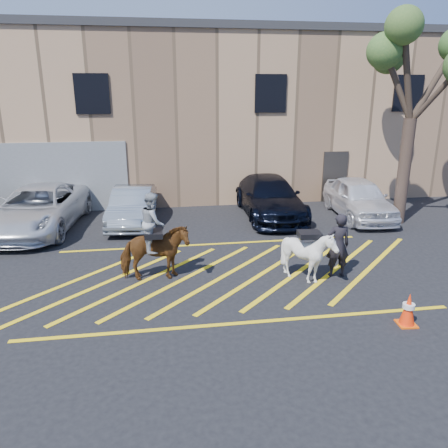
{
  "coord_description": "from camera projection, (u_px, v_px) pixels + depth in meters",
  "views": [
    {
      "loc": [
        -1.66,
        -10.93,
        4.82
      ],
      "look_at": [
        0.05,
        0.2,
        1.3
      ],
      "focal_mm": 35.0,
      "sensor_mm": 36.0,
      "label": 1
    }
  ],
  "objects": [
    {
      "name": "ground",
      "position": [
        223.0,
        271.0,
        11.99
      ],
      "size": [
        90.0,
        90.0,
        0.0
      ],
      "primitive_type": "plane",
      "color": "black",
      "rests_on": "ground"
    },
    {
      "name": "car_white_pickup",
      "position": [
        38.0,
        209.0,
        15.33
      ],
      "size": [
        3.11,
        5.75,
        1.53
      ],
      "primitive_type": "imported",
      "rotation": [
        0.0,
        0.0,
        -0.11
      ],
      "color": "silver",
      "rests_on": "ground"
    },
    {
      "name": "car_silver_sedan",
      "position": [
        133.0,
        206.0,
        16.05
      ],
      "size": [
        1.79,
        4.16,
        1.33
      ],
      "primitive_type": "imported",
      "rotation": [
        0.0,
        0.0,
        -0.1
      ],
      "color": "#939AA0",
      "rests_on": "ground"
    },
    {
      "name": "car_blue_suv",
      "position": [
        269.0,
        197.0,
        17.01
      ],
      "size": [
        2.15,
        5.18,
        1.5
      ],
      "primitive_type": "imported",
      "rotation": [
        0.0,
        0.0,
        -0.01
      ],
      "color": "black",
      "rests_on": "ground"
    },
    {
      "name": "car_white_suv",
      "position": [
        359.0,
        198.0,
        16.86
      ],
      "size": [
        2.09,
        4.53,
        1.5
      ],
      "primitive_type": "imported",
      "rotation": [
        0.0,
        0.0,
        -0.07
      ],
      "color": "white",
      "rests_on": "ground"
    },
    {
      "name": "handler",
      "position": [
        338.0,
        245.0,
        11.46
      ],
      "size": [
        0.65,
        0.45,
        1.73
      ],
      "primitive_type": "imported",
      "rotation": [
        0.0,
        0.0,
        3.09
      ],
      "color": "black",
      "rests_on": "ground"
    },
    {
      "name": "warehouse",
      "position": [
        188.0,
        112.0,
        22.21
      ],
      "size": [
        32.42,
        10.2,
        7.3
      ],
      "color": "tan",
      "rests_on": "ground"
    },
    {
      "name": "hatching_zone",
      "position": [
        225.0,
        276.0,
        11.71
      ],
      "size": [
        12.6,
        5.12,
        0.01
      ],
      "color": "yellow",
      "rests_on": "ground"
    },
    {
      "name": "mounted_bay",
      "position": [
        154.0,
        246.0,
        11.19
      ],
      "size": [
        1.79,
        0.83,
        2.35
      ],
      "color": "brown",
      "rests_on": "ground"
    },
    {
      "name": "saddled_white",
      "position": [
        308.0,
        255.0,
        11.17
      ],
      "size": [
        1.25,
        1.38,
        1.44
      ],
      "color": "white",
      "rests_on": "ground"
    },
    {
      "name": "traffic_cone",
      "position": [
        408.0,
        309.0,
        9.19
      ],
      "size": [
        0.41,
        0.41,
        0.73
      ],
      "color": "#FF560A",
      "rests_on": "ground"
    },
    {
      "name": "tree",
      "position": [
        417.0,
        61.0,
        14.71
      ],
      "size": [
        3.99,
        4.37,
        7.31
      ],
      "color": "#433329",
      "rests_on": "ground"
    }
  ]
}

